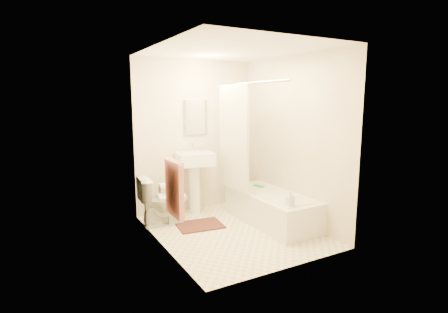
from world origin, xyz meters
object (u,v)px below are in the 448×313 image
toilet (164,201)px  bath_mat (200,225)px  bathtub (271,208)px  sink (195,180)px  soap_bottle (290,199)px

toilet → bath_mat: bearing=-123.2°
toilet → bath_mat: size_ratio=1.13×
toilet → bathtub: size_ratio=0.46×
bath_mat → bathtub: bearing=-20.8°
sink → bathtub: bearing=-41.4°
sink → bathtub: 1.26m
bath_mat → soap_bottle: size_ratio=3.25×
bathtub → bath_mat: bearing=159.2°
sink → bathtub: (0.79, -0.92, -0.31)m
sink → soap_bottle: 1.65m
bathtub → soap_bottle: (-0.15, -0.60, 0.31)m
soap_bottle → bath_mat: bearing=130.3°
sink → bathtub: sink is taller
toilet → sink: sink is taller
bath_mat → soap_bottle: (0.82, -0.97, 0.52)m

